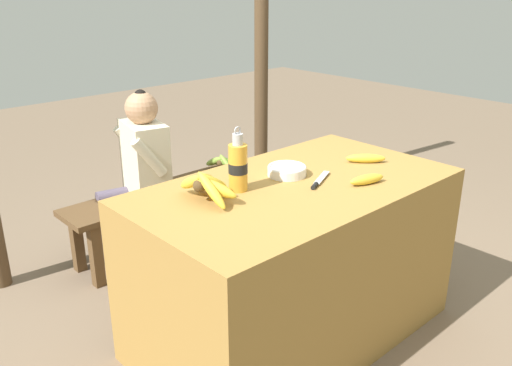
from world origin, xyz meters
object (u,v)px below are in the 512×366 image
(water_bottle, at_px, (238,166))
(seated_vendor, at_px, (138,166))
(support_post_far, at_px, (261,33))
(serving_bowl, at_px, (287,170))
(banana_bunch_ripe, at_px, (207,184))
(loose_banana_side, at_px, (366,158))
(knife, at_px, (318,182))
(loose_banana_front, at_px, (367,179))
(wooden_bench, at_px, (174,197))
(banana_bunch_green, at_px, (224,163))

(water_bottle, bearing_deg, seated_vendor, 83.84)
(seated_vendor, bearing_deg, support_post_far, -154.81)
(support_post_far, bearing_deg, serving_bowl, -129.17)
(support_post_far, bearing_deg, banana_bunch_ripe, -139.42)
(loose_banana_side, relative_size, seated_vendor, 0.16)
(knife, relative_size, support_post_far, 0.09)
(banana_bunch_ripe, distance_m, water_bottle, 0.17)
(loose_banana_front, relative_size, support_post_far, 0.07)
(water_bottle, bearing_deg, loose_banana_front, -35.50)
(seated_vendor, bearing_deg, knife, 111.48)
(banana_bunch_ripe, relative_size, water_bottle, 1.11)
(loose_banana_side, bearing_deg, banana_bunch_ripe, 170.16)
(serving_bowl, relative_size, wooden_bench, 0.13)
(banana_bunch_ripe, relative_size, banana_bunch_green, 1.03)
(loose_banana_front, bearing_deg, water_bottle, 144.50)
(banana_bunch_ripe, relative_size, loose_banana_side, 1.83)
(serving_bowl, xyz_separation_m, banana_bunch_green, (0.49, 1.07, -0.34))
(serving_bowl, height_order, water_bottle, water_bottle)
(banana_bunch_green, xyz_separation_m, support_post_far, (0.60, 0.27, 0.80))
(serving_bowl, height_order, seated_vendor, seated_vendor)
(loose_banana_front, distance_m, seated_vendor, 1.43)
(knife, height_order, seated_vendor, seated_vendor)
(water_bottle, bearing_deg, banana_bunch_ripe, 179.22)
(knife, bearing_deg, banana_bunch_ripe, 133.40)
(knife, bearing_deg, loose_banana_side, -20.03)
(banana_bunch_ripe, height_order, banana_bunch_green, banana_bunch_ripe)
(water_bottle, xyz_separation_m, support_post_far, (1.38, 1.33, 0.37))
(water_bottle, relative_size, loose_banana_front, 1.56)
(wooden_bench, xyz_separation_m, support_post_far, (1.02, 0.27, 0.94))
(loose_banana_front, xyz_separation_m, support_post_far, (0.91, 1.66, 0.46))
(serving_bowl, relative_size, loose_banana_side, 1.05)
(loose_banana_side, bearing_deg, wooden_bench, 106.09)
(loose_banana_side, relative_size, wooden_bench, 0.12)
(wooden_bench, height_order, support_post_far, support_post_far)
(loose_banana_side, height_order, support_post_far, support_post_far)
(wooden_bench, height_order, seated_vendor, seated_vendor)
(serving_bowl, bearing_deg, seated_vendor, 99.66)
(serving_bowl, relative_size, support_post_far, 0.07)
(serving_bowl, distance_m, banana_bunch_green, 1.23)
(banana_bunch_green, bearing_deg, knife, -110.86)
(water_bottle, distance_m, support_post_far, 1.95)
(water_bottle, relative_size, loose_banana_side, 1.64)
(serving_bowl, distance_m, loose_banana_side, 0.44)
(wooden_bench, bearing_deg, knife, -92.24)
(banana_bunch_green, relative_size, support_post_far, 0.12)
(serving_bowl, xyz_separation_m, loose_banana_side, (0.42, -0.14, -0.00))
(seated_vendor, relative_size, support_post_far, 0.42)
(loose_banana_front, height_order, banana_bunch_green, loose_banana_front)
(water_bottle, height_order, loose_banana_front, water_bottle)
(loose_banana_side, relative_size, banana_bunch_green, 0.56)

